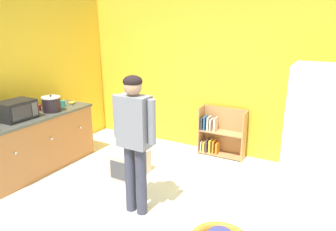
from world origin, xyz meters
TOP-DOWN VIEW (x-y plane):
  - ground_plane at (0.00, 0.00)m, footprint 12.00×12.00m
  - back_wall at (0.00, 2.33)m, footprint 5.20×0.06m
  - left_side_wall at (-2.63, 0.80)m, footprint 0.06×2.99m
  - kitchen_counter at (-2.20, 0.24)m, footprint 0.65×1.88m
  - refrigerator at (1.67, 1.28)m, footprint 0.73×0.68m
  - bookshelf at (0.12, 2.14)m, footprint 0.80×0.28m
  - standing_person at (-0.17, -0.02)m, footprint 0.57×0.22m
  - pet_carrier at (-0.80, 0.75)m, footprint 0.42×0.55m
  - microwave at (-2.20, -0.05)m, footprint 0.37×0.48m
  - crock_pot at (-2.11, 0.50)m, footprint 0.29×0.29m
  - banana_bunch at (-2.17, 1.01)m, footprint 0.12×0.16m
  - red_cup at (-2.32, 0.42)m, footprint 0.08×0.08m
  - blue_cup at (-2.39, 0.73)m, footprint 0.08×0.08m
  - green_cup at (-2.36, 0.25)m, footprint 0.08×0.08m
  - teal_cup at (-2.20, 0.81)m, footprint 0.08×0.08m

SIDE VIEW (x-z plane):
  - ground_plane at x=0.00m, z-range 0.00..0.00m
  - pet_carrier at x=-0.80m, z-range 0.00..0.36m
  - bookshelf at x=0.12m, z-range -0.06..0.79m
  - kitchen_counter at x=-2.20m, z-range 0.00..0.90m
  - refrigerator at x=1.67m, z-range 0.00..1.78m
  - banana_bunch at x=-2.17m, z-range 0.91..0.95m
  - red_cup at x=-2.32m, z-range 0.90..0.99m
  - blue_cup at x=-2.39m, z-range 0.90..0.99m
  - green_cup at x=-2.36m, z-range 0.90..0.99m
  - teal_cup at x=-2.20m, z-range 0.90..0.99m
  - crock_pot at x=-2.11m, z-range 0.89..1.15m
  - standing_person at x=-0.17m, z-range 0.18..1.88m
  - microwave at x=-2.20m, z-range 0.90..1.18m
  - back_wall at x=0.00m, z-range 0.00..2.70m
  - left_side_wall at x=-2.63m, z-range 0.00..2.70m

